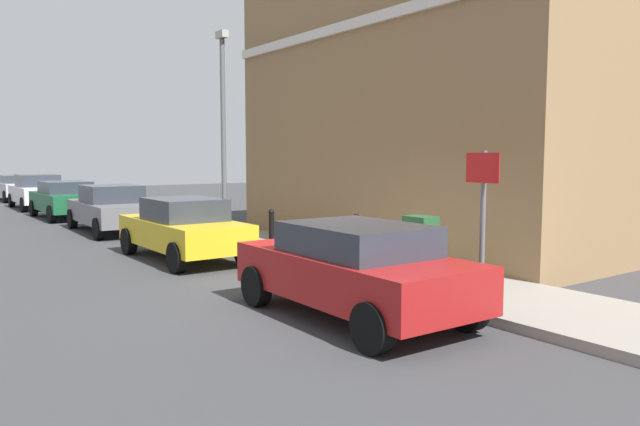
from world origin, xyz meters
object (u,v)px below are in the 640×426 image
car_grey (112,208)px  car_red (354,268)px  car_yellow (184,228)px  street_sign (483,205)px  bollard_near_cabinet (356,237)px  lamppost (223,123)px  utility_cabinet (420,250)px  car_silver (17,187)px  bollard_far_kerb (272,230)px  car_white (38,191)px  car_green (66,199)px

car_grey → car_red: bearing=-179.2°
car_yellow → street_sign: size_ratio=1.77×
car_yellow → bollard_near_cabinet: size_ratio=3.91×
street_sign → lamppost: size_ratio=0.40×
lamppost → utility_cabinet: bearing=-90.8°
car_yellow → car_silver: car_yellow is taller
street_sign → lamppost: bearing=85.5°
car_yellow → utility_cabinet: car_yellow is taller
car_red → bollard_near_cabinet: 3.69m
car_grey → car_silver: (-0.05, 16.67, -0.02)m
bollard_far_kerb → car_white: bearing=94.6°
utility_cabinet → car_yellow: bearing=113.3°
bollard_near_cabinet → lamppost: lamppost is taller
car_red → lamppost: 9.52m
utility_cabinet → bollard_far_kerb: bearing=100.8°
car_yellow → car_grey: (0.22, 6.10, 0.02)m
car_silver → utility_cabinet: 28.14m
car_grey → bollard_far_kerb: bearing=-168.4°
bollard_near_cabinet → bollard_far_kerb: bearing=113.3°
utility_cabinet → bollard_near_cabinet: (0.10, 1.95, 0.02)m
car_red → street_sign: (1.59, -1.01, 0.92)m
car_silver → street_sign: street_sign is taller
car_grey → car_green: (-0.16, 5.34, 0.00)m
bollard_far_kerb → bollard_near_cabinet: bearing=-66.7°
car_green → bollard_near_cabinet: bearing=-171.6°
car_red → car_green: (0.03, 17.63, 0.01)m
car_grey → utility_cabinet: size_ratio=3.94×
bollard_near_cabinet → street_sign: street_sign is taller
utility_cabinet → car_white: bearing=95.8°
car_yellow → car_grey: car_grey is taller
car_silver → bollard_far_kerb: (1.36, -24.14, -0.02)m
car_green → bollard_far_kerb: bearing=-174.0°
car_white → car_silver: 6.12m
car_grey → car_yellow: bearing=179.7°
car_white → utility_cabinet: 22.06m
car_grey → utility_cabinet: 11.57m
bollard_far_kerb → lamppost: bearing=77.9°
car_silver → bollard_far_kerb: bearing=-176.6°
car_grey → car_white: bearing=2.6°
car_red → car_green: size_ratio=0.95×
car_red → car_green: bearing=0.7°
car_red → utility_cabinet: 2.42m
utility_cabinet → bollard_near_cabinet: 1.95m
car_white → car_silver: bearing=-0.4°
car_silver → utility_cabinet: (2.11, -28.06, -0.05)m
car_grey → utility_cabinet: car_grey is taller
car_grey → bollard_far_kerb: 7.58m
car_grey → street_sign: bearing=-172.3°
car_green → car_white: 5.22m
car_yellow → car_white: (0.06, 16.66, 0.06)m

